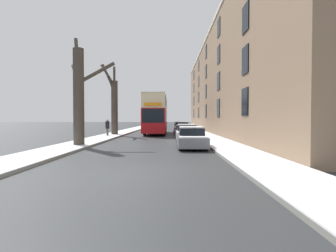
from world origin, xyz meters
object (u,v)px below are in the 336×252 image
object	(u,v)px
parked_car_4	(180,127)
pedestrian_left_sidewalk	(107,127)
parked_car_0	(191,138)
double_decker_bus	(156,113)
parked_car_3	(182,128)
bare_tree_left_0	(79,93)
bare_tree_left_1	(114,103)
parked_car_2	(183,131)
parked_car_1	(187,133)

from	to	relation	value
parked_car_4	pedestrian_left_sidewalk	size ratio (longest dim) A/B	2.39
parked_car_0	parked_car_4	bearing A→B (deg)	90.00
double_decker_bus	parked_car_0	xyz separation A→B (m)	(3.15, -16.14, -2.00)
parked_car_3	pedestrian_left_sidewalk	world-z (taller)	pedestrian_left_sidewalk
bare_tree_left_0	parked_car_3	bearing A→B (deg)	63.31
pedestrian_left_sidewalk	bare_tree_left_1	bearing A→B (deg)	157.66
double_decker_bus	bare_tree_left_1	bearing A→B (deg)	-143.34
parked_car_2	parked_car_3	bearing A→B (deg)	90.00
bare_tree_left_1	parked_car_0	distance (m)	15.19
parked_car_1	bare_tree_left_0	bearing A→B (deg)	-150.48
double_decker_bus	parked_car_0	distance (m)	16.56
parked_car_0	parked_car_2	bearing A→B (deg)	90.00
parked_car_4	bare_tree_left_0	bearing A→B (deg)	-109.52
parked_car_1	parked_car_4	distance (m)	16.67
parked_car_0	parked_car_1	xyz separation A→B (m)	(-0.00, 5.02, 0.03)
parked_car_1	bare_tree_left_1	bearing A→B (deg)	134.91
double_decker_bus	parked_car_3	xyz separation A→B (m)	(3.15, -0.60, -1.94)
bare_tree_left_0	parked_car_2	xyz separation A→B (m)	(7.39, 9.75, -3.02)
parked_car_3	pedestrian_left_sidewalk	bearing A→B (deg)	-146.47
bare_tree_left_1	parked_car_3	distance (m)	8.70
parked_car_0	bare_tree_left_0	bearing A→B (deg)	173.53
bare_tree_left_0	parked_car_4	size ratio (longest dim) A/B	1.70
parked_car_1	parked_car_4	size ratio (longest dim) A/B	0.91
parked_car_4	parked_car_2	bearing A→B (deg)	-90.00
parked_car_2	parked_car_1	bearing A→B (deg)	-90.00
parked_car_0	parked_car_3	world-z (taller)	parked_car_3
parked_car_0	parked_car_1	size ratio (longest dim) A/B	0.98
double_decker_bus	pedestrian_left_sidewalk	bearing A→B (deg)	-129.03
parked_car_4	double_decker_bus	bearing A→B (deg)	-119.54
double_decker_bus	parked_car_2	size ratio (longest dim) A/B	2.86
parked_car_0	double_decker_bus	bearing A→B (deg)	101.03
double_decker_bus	parked_car_4	xyz separation A→B (m)	(3.15, 5.55, -1.97)
parked_car_4	pedestrian_left_sidewalk	bearing A→B (deg)	-124.66
parked_car_1	parked_car_2	size ratio (longest dim) A/B	1.01
parked_car_3	parked_car_4	world-z (taller)	parked_car_3
bare_tree_left_1	parked_car_2	xyz separation A→B (m)	(7.70, -2.16, -3.05)
bare_tree_left_1	double_decker_bus	bearing A→B (deg)	36.66
parked_car_0	pedestrian_left_sidewalk	size ratio (longest dim) A/B	2.13
bare_tree_left_0	bare_tree_left_1	bearing A→B (deg)	91.49
parked_car_0	parked_car_4	xyz separation A→B (m)	(0.00, 21.69, 0.03)
bare_tree_left_1	parked_car_1	distance (m)	11.31
bare_tree_left_0	parked_car_3	distance (m)	16.71
bare_tree_left_0	double_decker_bus	world-z (taller)	bare_tree_left_0
double_decker_bus	parked_car_1	bearing A→B (deg)	-74.20
double_decker_bus	pedestrian_left_sidewalk	xyz separation A→B (m)	(-4.70, -5.80, -1.61)
double_decker_bus	parked_car_1	xyz separation A→B (m)	(3.15, -11.12, -1.97)
bare_tree_left_1	parked_car_4	bearing A→B (deg)	49.26
parked_car_0	parked_car_2	world-z (taller)	parked_car_0
parked_car_0	pedestrian_left_sidewalk	bearing A→B (deg)	127.18
bare_tree_left_1	parked_car_1	xyz separation A→B (m)	(7.70, -7.72, -2.97)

